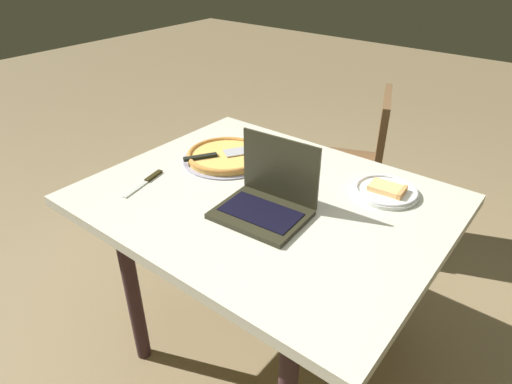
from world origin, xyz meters
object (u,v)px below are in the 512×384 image
Objects in this scene: pizza_tray at (226,156)px; chair_near at (355,159)px; laptop at (267,198)px; pizza_plate at (386,191)px; dining_table at (265,216)px; table_knife at (147,181)px.

pizza_tray is 0.92m from chair_near.
laptop is at bearing -80.30° from chair_near.
pizza_tray is at bearing 150.89° from laptop.
pizza_plate is 0.64× the size of pizza_tray.
laptop is at bearing -29.11° from pizza_tray.
dining_table is 1.42× the size of chair_near.
table_knife is at bearing -165.89° from laptop.
pizza_plate is at bearing 40.04° from dining_table.
pizza_tray is 0.41× the size of chair_near.
dining_table is at bearing -83.32° from chair_near.
table_knife is (-0.49, -0.12, -0.05)m from laptop.
laptop is (0.07, -0.08, 0.14)m from dining_table.
pizza_tray reaches higher than table_knife.
chair_near is (0.30, 1.18, -0.28)m from table_knife.
pizza_plate is at bearing 53.00° from laptop.
chair_near is (-0.12, 0.98, -0.19)m from dining_table.
table_knife reaches higher than dining_table.
laptop is at bearing 14.11° from table_knife.
pizza_plate reaches higher than table_knife.
dining_table is at bearing -23.08° from pizza_tray.
chair_near is at bearing 75.56° from table_knife.
table_knife is 0.25× the size of chair_near.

